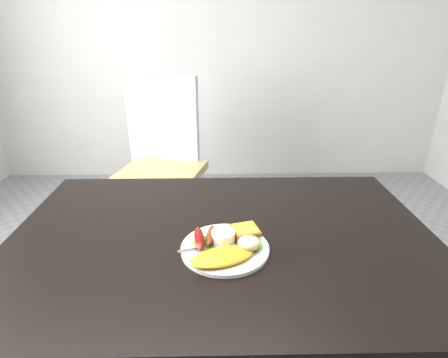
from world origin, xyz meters
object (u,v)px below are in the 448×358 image
object	(u,v)px
dining_chair	(161,174)
person	(262,167)
dining_table	(223,240)
plate	(225,248)

from	to	relation	value
dining_chair	person	bearing A→B (deg)	-34.46
dining_table	dining_chair	xyz separation A→B (m)	(-0.37, 1.16, -0.28)
person	dining_chair	bearing A→B (deg)	-64.39
person	plate	world-z (taller)	person
dining_table	dining_chair	bearing A→B (deg)	107.45
dining_chair	plate	size ratio (longest dim) A/B	2.08
plate	dining_chair	bearing A→B (deg)	106.59
dining_chair	person	world-z (taller)	person
dining_chair	person	xyz separation A→B (m)	(0.54, -0.64, 0.29)
dining_table	person	bearing A→B (deg)	71.55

